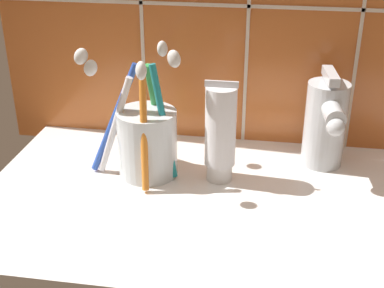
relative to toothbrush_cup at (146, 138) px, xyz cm
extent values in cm
cube|color=white|center=(10.57, -4.93, -6.25)|extent=(61.22, 36.25, 2.00)
cube|color=beige|center=(10.57, 12.60, 15.20)|extent=(71.22, 0.24, 0.50)
cylinder|color=silver|center=(0.15, 0.06, -0.72)|extent=(7.96, 7.96, 9.07)
cylinder|color=teal|center=(2.59, -0.59, 2.75)|extent=(3.86, 1.94, 15.37)
ellipsoid|color=white|center=(4.16, -1.07, 11.44)|extent=(2.36, 1.84, 2.48)
cylinder|color=green|center=(0.74, 3.13, 2.43)|extent=(2.21, 4.75, 14.79)
ellipsoid|color=white|center=(1.37, 5.23, 10.77)|extent=(1.88, 2.47, 2.56)
cylinder|color=blue|center=(-4.18, -0.08, 2.59)|extent=(7.21, 2.14, 15.24)
ellipsoid|color=white|center=(-7.73, -0.71, 11.05)|extent=(2.61, 1.70, 2.69)
cylinder|color=white|center=(-3.96, -0.61, 1.86)|extent=(5.46, 1.16, 13.72)
ellipsoid|color=white|center=(-6.59, -0.73, 9.62)|extent=(2.37, 1.41, 2.63)
cylinder|color=orange|center=(0.66, -3.42, 2.56)|extent=(1.72, 4.33, 15.02)
ellipsoid|color=white|center=(1.04, -5.30, 11.05)|extent=(1.70, 2.35, 2.52)
cylinder|color=white|center=(9.89, 0.06, -4.08)|extent=(3.43, 3.43, 2.34)
cylinder|color=white|center=(9.89, 0.06, 2.43)|extent=(4.03, 4.03, 10.67)
cube|color=silver|center=(9.89, 0.06, 8.16)|extent=(4.24, 0.36, 0.80)
cylinder|color=silver|center=(23.56, 6.80, 0.71)|extent=(5.66, 5.66, 11.91)
cylinder|color=silver|center=(23.90, 3.64, 4.04)|extent=(3.20, 6.60, 2.55)
sphere|color=silver|center=(24.23, 0.47, 3.19)|extent=(2.38, 2.38, 2.38)
cube|color=silver|center=(23.56, 6.80, 7.66)|extent=(2.03, 6.11, 1.20)
camera|label=1|loc=(16.30, -62.17, 30.53)|focal=50.00mm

